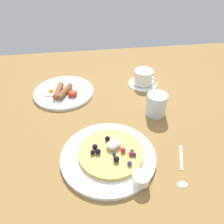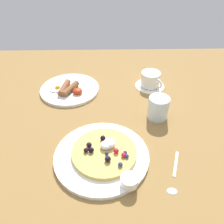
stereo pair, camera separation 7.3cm
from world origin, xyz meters
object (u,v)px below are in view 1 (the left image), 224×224
(syrup_ramekin, at_px, (141,178))
(water_glass, at_px, (156,104))
(breakfast_plate, at_px, (64,92))
(pancake_plate, at_px, (108,156))
(teaspoon, at_px, (182,173))
(coffee_saucer, at_px, (143,83))
(coffee_cup, at_px, (144,77))

(syrup_ramekin, xyz_separation_m, water_glass, (0.13, 0.29, 0.01))
(water_glass, bearing_deg, breakfast_plate, 151.80)
(pancake_plate, bearing_deg, syrup_ramekin, -54.25)
(teaspoon, bearing_deg, breakfast_plate, 126.66)
(pancake_plate, bearing_deg, breakfast_plate, 110.73)
(pancake_plate, distance_m, teaspoon, 0.22)
(pancake_plate, height_order, coffee_saucer, pancake_plate)
(pancake_plate, xyz_separation_m, coffee_cup, (0.21, 0.40, 0.03))
(teaspoon, bearing_deg, syrup_ramekin, -171.89)
(syrup_ramekin, bearing_deg, breakfast_plate, 114.36)
(syrup_ramekin, height_order, teaspoon, syrup_ramekin)
(pancake_plate, distance_m, coffee_cup, 0.45)
(pancake_plate, relative_size, breakfast_plate, 1.15)
(breakfast_plate, xyz_separation_m, water_glass, (0.34, -0.18, 0.04))
(syrup_ramekin, relative_size, water_glass, 0.56)
(pancake_plate, relative_size, coffee_cup, 2.73)
(coffee_cup, distance_m, water_glass, 0.21)
(breakfast_plate, distance_m, coffee_saucer, 0.35)
(breakfast_plate, bearing_deg, water_glass, -28.20)
(pancake_plate, height_order, coffee_cup, coffee_cup)
(pancake_plate, bearing_deg, coffee_saucer, 62.52)
(breakfast_plate, bearing_deg, coffee_saucer, 4.21)
(water_glass, bearing_deg, pancake_plate, -136.96)
(water_glass, bearing_deg, syrup_ramekin, -113.53)
(pancake_plate, relative_size, coffee_saucer, 2.24)
(coffee_cup, height_order, water_glass, water_glass)
(pancake_plate, distance_m, coffee_saucer, 0.45)
(pancake_plate, height_order, teaspoon, pancake_plate)
(coffee_saucer, height_order, teaspoon, same)
(coffee_saucer, bearing_deg, pancake_plate, -117.48)
(syrup_ramekin, bearing_deg, coffee_saucer, 75.22)
(breakfast_plate, bearing_deg, pancake_plate, -69.27)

